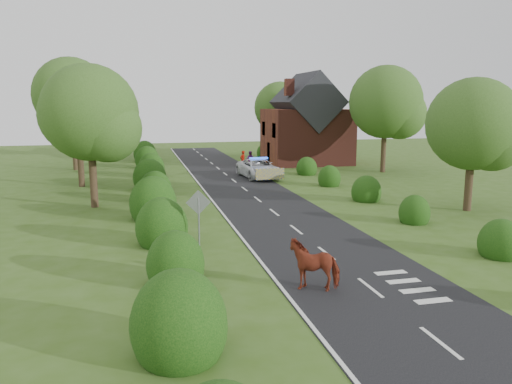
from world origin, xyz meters
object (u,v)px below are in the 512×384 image
object	(u,v)px
police_van	(259,168)
pedestrian_red	(243,160)
road_sign	(199,210)
cow	(314,267)
pedestrian_purple	(250,159)

from	to	relation	value
police_van	pedestrian_red	size ratio (longest dim) A/B	3.41
road_sign	pedestrian_red	bearing A→B (deg)	73.91
cow	pedestrian_red	xyz separation A→B (m)	(4.01, 30.46, 0.16)
police_van	road_sign	bearing A→B (deg)	-115.30
pedestrian_red	pedestrian_purple	world-z (taller)	pedestrian_red
cow	police_van	size ratio (longest dim) A/B	0.34
road_sign	cow	size ratio (longest dim) A/B	1.29
police_van	pedestrian_red	xyz separation A→B (m)	(-0.11, 5.83, 0.07)
cow	pedestrian_purple	distance (m)	31.42
cow	pedestrian_red	distance (m)	30.72
police_van	pedestrian_red	bearing A→B (deg)	86.70
police_van	pedestrian_purple	size ratio (longest dim) A/B	3.60
pedestrian_purple	police_van	bearing A→B (deg)	115.82
pedestrian_red	pedestrian_purple	size ratio (longest dim) A/B	1.05
road_sign	pedestrian_red	world-z (taller)	road_sign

